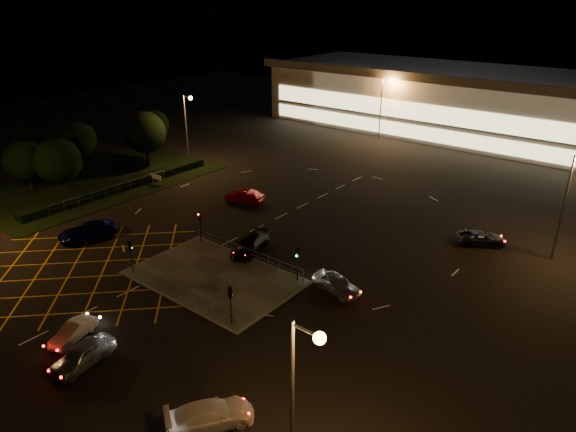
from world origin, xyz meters
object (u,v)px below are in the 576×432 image
Objects in this scene: signal_nw at (200,221)px; car_queue_white at (73,332)px; car_approach_white at (210,415)px; car_near_silver at (82,354)px; car_far_dkgrey at (250,245)px; car_east_grey at (481,238)px; car_circ_red at (244,196)px; signal_ne at (297,257)px; signal_sw at (131,250)px; signal_se at (230,298)px; car_right_silver at (337,283)px; car_left_blue at (87,231)px.

signal_nw is 0.85× the size of car_queue_white.
signal_nw is 23.80m from car_approach_white.
car_far_dkgrey is at bearing 89.45° from car_near_silver.
car_approach_white is at bearing 139.39° from car_east_grey.
car_circ_red is (-4.02, 10.57, -1.61)m from signal_nw.
signal_ne is 18.02m from car_queue_white.
signal_ne is at bearing 41.28° from car_circ_red.
signal_sw is at bearing 9.73° from car_approach_white.
car_approach_white is at bearing 1.42° from car_near_silver.
signal_sw is at bearing 101.14° from car_queue_white.
signal_ne reaches higher than car_approach_white.
car_east_grey is (9.73, 24.91, -1.72)m from signal_se.
car_queue_white is 28.10m from car_circ_red.
car_circ_red is at bearing 70.06° from car_east_grey.
car_east_grey is 32.83m from car_approach_white.
signal_ne is 0.69× the size of car_circ_red.
car_east_grey is at bearing 45.54° from car_queue_white.
signal_se is 26.79m from car_east_grey.
signal_sw is 0.69× the size of car_circ_red.
signal_ne is 3.93m from car_right_silver.
signal_se is at bearing -90.00° from signal_ne.
car_right_silver is at bearing -48.88° from car_approach_white.
signal_ne reaches higher than car_circ_red.
car_left_blue is at bearing -9.15° from signal_sw.
signal_sw is 33.10m from car_east_grey.
signal_ne reaches higher than car_right_silver.
car_queue_white is 0.81× the size of car_circ_red.
car_left_blue is 16.87m from car_far_dkgrey.
car_right_silver is 16.60m from car_approach_white.
car_circ_red reaches higher than car_queue_white.
car_queue_white is (-3.01, 1.06, -0.16)m from car_near_silver.
car_near_silver is (-4.61, -9.31, -1.59)m from signal_se.
car_approach_white is (2.33, -16.44, -0.03)m from car_right_silver.
signal_se is 0.69× the size of car_near_silver.
car_left_blue is at bearing -4.13° from signal_se.
car_left_blue is at bearing 14.49° from car_approach_white.
car_near_silver is 19.05m from car_far_dkgrey.
signal_ne is at bearing 112.43° from car_right_silver.
signal_se is 21.85m from car_left_blue.
signal_nw is 16.91m from car_queue_white.
signal_sw is at bearing -146.35° from signal_ne.
car_left_blue is (-21.73, -6.42, -1.59)m from signal_ne.
signal_sw is 0.63× the size of car_approach_white.
car_right_silver is at bearing 2.83° from signal_nw.
signal_se reaches higher than car_near_silver.
car_right_silver is at bearing 58.39° from car_near_silver.
car_right_silver is at bearing 48.03° from car_circ_red.
signal_ne is 0.61× the size of car_far_dkgrey.
car_left_blue is at bearing 140.13° from car_near_silver.
signal_sw is 14.41m from signal_ne.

